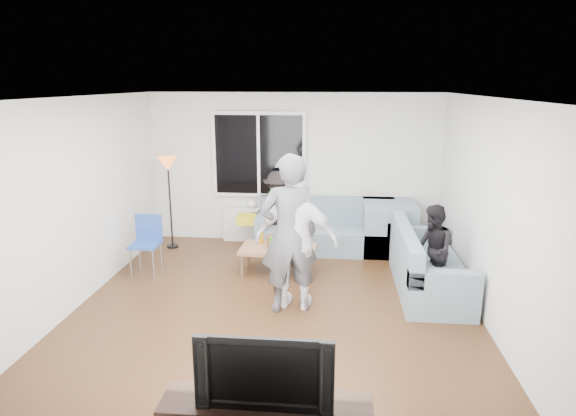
# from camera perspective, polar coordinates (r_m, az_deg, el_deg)

# --- Properties ---
(floor) EXTENTS (5.00, 5.50, 0.04)m
(floor) POSITION_cam_1_polar(r_m,az_deg,el_deg) (6.39, -1.43, -11.55)
(floor) COLOR #56351C
(floor) RESTS_ON ground
(ceiling) EXTENTS (5.00, 5.50, 0.04)m
(ceiling) POSITION_cam_1_polar(r_m,az_deg,el_deg) (5.75, -1.59, 12.84)
(ceiling) COLOR white
(ceiling) RESTS_ON ground
(wall_back) EXTENTS (5.00, 0.04, 2.60)m
(wall_back) POSITION_cam_1_polar(r_m,az_deg,el_deg) (8.63, 0.70, 4.55)
(wall_back) COLOR silver
(wall_back) RESTS_ON ground
(wall_front) EXTENTS (5.00, 0.04, 2.60)m
(wall_front) POSITION_cam_1_polar(r_m,az_deg,el_deg) (3.36, -7.28, -11.80)
(wall_front) COLOR silver
(wall_front) RESTS_ON ground
(wall_left) EXTENTS (0.04, 5.50, 2.60)m
(wall_left) POSITION_cam_1_polar(r_m,az_deg,el_deg) (6.71, -23.38, 0.50)
(wall_left) COLOR silver
(wall_left) RESTS_ON ground
(wall_right) EXTENTS (0.04, 5.50, 2.60)m
(wall_right) POSITION_cam_1_polar(r_m,az_deg,el_deg) (6.17, 22.42, -0.56)
(wall_right) COLOR silver
(wall_right) RESTS_ON ground
(window_frame) EXTENTS (1.62, 0.06, 1.47)m
(window_frame) POSITION_cam_1_polar(r_m,az_deg,el_deg) (8.58, -3.36, 6.16)
(window_frame) COLOR white
(window_frame) RESTS_ON wall_back
(window_glass) EXTENTS (1.50, 0.02, 1.35)m
(window_glass) POSITION_cam_1_polar(r_m,az_deg,el_deg) (8.54, -3.40, 6.12)
(window_glass) COLOR black
(window_glass) RESTS_ON window_frame
(window_mullion) EXTENTS (0.05, 0.03, 1.35)m
(window_mullion) POSITION_cam_1_polar(r_m,az_deg,el_deg) (8.53, -3.41, 6.11)
(window_mullion) COLOR white
(window_mullion) RESTS_ON window_frame
(radiator) EXTENTS (1.30, 0.12, 0.62)m
(radiator) POSITION_cam_1_polar(r_m,az_deg,el_deg) (8.81, -3.28, -1.88)
(radiator) COLOR silver
(radiator) RESTS_ON floor
(potted_plant) EXTENTS (0.21, 0.19, 0.33)m
(potted_plant) POSITION_cam_1_polar(r_m,az_deg,el_deg) (8.63, -2.24, 1.07)
(potted_plant) COLOR #376628
(potted_plant) RESTS_ON radiator
(vase) EXTENTS (0.16, 0.16, 0.17)m
(vase) POSITION_cam_1_polar(r_m,az_deg,el_deg) (8.70, -4.17, 0.58)
(vase) COLOR silver
(vase) RESTS_ON radiator
(sofa_back_section) EXTENTS (2.30, 0.85, 0.85)m
(sofa_back_section) POSITION_cam_1_polar(r_m,az_deg,el_deg) (8.32, 4.40, -2.07)
(sofa_back_section) COLOR slate
(sofa_back_section) RESTS_ON floor
(sofa_right_section) EXTENTS (2.00, 0.85, 0.85)m
(sofa_right_section) POSITION_cam_1_polar(r_m,az_deg,el_deg) (7.01, 16.04, -5.78)
(sofa_right_section) COLOR slate
(sofa_right_section) RESTS_ON floor
(sofa_corner) EXTENTS (0.85, 0.85, 0.85)m
(sofa_corner) POSITION_cam_1_polar(r_m,az_deg,el_deg) (8.37, 11.53, -2.22)
(sofa_corner) COLOR slate
(sofa_corner) RESTS_ON floor
(cushion_yellow) EXTENTS (0.38, 0.32, 0.14)m
(cushion_yellow) POSITION_cam_1_polar(r_m,az_deg,el_deg) (8.39, -4.57, -1.31)
(cushion_yellow) COLOR gold
(cushion_yellow) RESTS_ON sofa_back_section
(cushion_red) EXTENTS (0.36, 0.31, 0.13)m
(cushion_red) POSITION_cam_1_polar(r_m,az_deg,el_deg) (8.44, -3.28, -1.20)
(cushion_red) COLOR maroon
(cushion_red) RESTS_ON sofa_back_section
(coffee_table) EXTENTS (1.13, 0.65, 0.40)m
(coffee_table) POSITION_cam_1_polar(r_m,az_deg,el_deg) (7.39, -1.13, -6.01)
(coffee_table) COLOR #A57850
(coffee_table) RESTS_ON floor
(pitcher) EXTENTS (0.17, 0.17, 0.17)m
(pitcher) POSITION_cam_1_polar(r_m,az_deg,el_deg) (7.31, -1.78, -3.87)
(pitcher) COLOR maroon
(pitcher) RESTS_ON coffee_table
(side_chair) EXTENTS (0.40, 0.40, 0.86)m
(side_chair) POSITION_cam_1_polar(r_m,az_deg,el_deg) (7.60, -16.13, -4.18)
(side_chair) COLOR #2549A1
(side_chair) RESTS_ON floor
(floor_lamp) EXTENTS (0.32, 0.32, 1.56)m
(floor_lamp) POSITION_cam_1_polar(r_m,az_deg,el_deg) (8.58, -13.43, 0.54)
(floor_lamp) COLOR orange
(floor_lamp) RESTS_ON floor
(player_left) EXTENTS (0.83, 0.67, 1.97)m
(player_left) POSITION_cam_1_polar(r_m,az_deg,el_deg) (5.99, 0.13, -3.02)
(player_left) COLOR #4C4C51
(player_left) RESTS_ON floor
(player_right) EXTENTS (1.07, 0.55, 1.76)m
(player_right) POSITION_cam_1_polar(r_m,az_deg,el_deg) (6.08, 0.97, -3.79)
(player_right) COLOR white
(player_right) RESTS_ON floor
(spectator_right) EXTENTS (0.52, 0.63, 1.22)m
(spectator_right) POSITION_cam_1_polar(r_m,az_deg,el_deg) (6.84, 16.32, -4.68)
(spectator_right) COLOR black
(spectator_right) RESTS_ON floor
(spectator_back) EXTENTS (0.91, 0.57, 1.34)m
(spectator_back) POSITION_cam_1_polar(r_m,az_deg,el_deg) (8.33, -1.18, -0.26)
(spectator_back) COLOR black
(spectator_back) RESTS_ON floor
(television) EXTENTS (1.02, 0.13, 0.58)m
(television) POSITION_cam_1_polar(r_m,az_deg,el_deg) (3.83, -2.60, -17.86)
(television) COLOR black
(television) RESTS_ON tv_console
(bottle_d) EXTENTS (0.07, 0.07, 0.25)m
(bottle_d) POSITION_cam_1_polar(r_m,az_deg,el_deg) (7.16, 0.44, -3.92)
(bottle_d) COLOR #C88E11
(bottle_d) RESTS_ON coffee_table
(bottle_b) EXTENTS (0.08, 0.08, 0.22)m
(bottle_b) POSITION_cam_1_polar(r_m,az_deg,el_deg) (7.14, -1.96, -4.11)
(bottle_b) COLOR #3B981B
(bottle_b) RESTS_ON coffee_table
(bottle_e) EXTENTS (0.07, 0.07, 0.22)m
(bottle_e) POSITION_cam_1_polar(r_m,az_deg,el_deg) (7.33, 1.74, -3.62)
(bottle_e) COLOR black
(bottle_e) RESTS_ON coffee_table
(bottle_a) EXTENTS (0.07, 0.07, 0.23)m
(bottle_a) POSITION_cam_1_polar(r_m,az_deg,el_deg) (7.45, -3.10, -3.27)
(bottle_a) COLOR #B9790A
(bottle_a) RESTS_ON coffee_table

